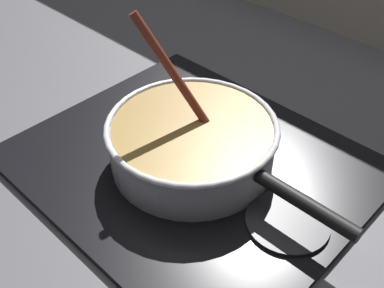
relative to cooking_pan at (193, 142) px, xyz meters
name	(u,v)px	position (x,y,z in m)	size (l,w,h in m)	color
ground	(73,195)	(-0.11, -0.17, -0.07)	(2.40, 1.60, 0.04)	#4C4C51
hob_plate	(192,163)	(0.00, 0.00, -0.05)	(0.56, 0.48, 0.01)	black
burner_ring	(192,159)	(0.00, 0.00, -0.04)	(0.17, 0.17, 0.01)	#592D0C
spare_burner	(288,221)	(0.19, 0.00, -0.04)	(0.13, 0.13, 0.01)	#262628
cooking_pan	(193,142)	(0.00, 0.00, 0.00)	(0.44, 0.28, 0.25)	silver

